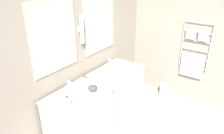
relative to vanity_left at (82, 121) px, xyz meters
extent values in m
cube|color=#9E9384|center=(0.03, 0.42, 0.87)|extent=(5.90, 0.06, 2.60)
cube|color=#BCB7A8|center=(0.00, 0.38, 1.18)|extent=(0.76, 0.02, 0.96)
cube|color=#B2BCBA|center=(0.00, 0.37, 1.18)|extent=(0.69, 0.01, 0.89)
cube|color=#BCB7A8|center=(0.95, 0.38, 1.18)|extent=(0.76, 0.02, 0.96)
cube|color=#B2BCBA|center=(0.95, 0.37, 1.18)|extent=(0.69, 0.01, 0.89)
cylinder|color=white|center=(0.48, 0.34, 1.18)|extent=(0.06, 0.06, 0.41)
cube|color=silver|center=(0.48, 0.38, 1.18)|extent=(0.05, 0.02, 0.08)
cube|color=#9E9384|center=(2.21, -0.56, 0.87)|extent=(0.06, 3.59, 2.60)
cylinder|color=silver|center=(2.15, -1.13, 0.70)|extent=(0.02, 0.02, 0.90)
cylinder|color=silver|center=(2.15, -0.63, 0.70)|extent=(0.02, 0.02, 0.90)
cylinder|color=silver|center=(2.15, -0.88, 1.12)|extent=(0.02, 0.50, 0.02)
cylinder|color=silver|center=(2.15, -0.88, 0.95)|extent=(0.02, 0.50, 0.02)
cylinder|color=silver|center=(2.15, -0.88, 0.78)|extent=(0.02, 0.50, 0.02)
cylinder|color=silver|center=(2.15, -0.88, 0.62)|extent=(0.02, 0.50, 0.02)
cylinder|color=silver|center=(2.15, -0.88, 0.45)|extent=(0.02, 0.50, 0.02)
cylinder|color=silver|center=(2.15, -0.88, 0.28)|extent=(0.02, 0.50, 0.02)
cube|color=white|center=(2.13, -0.88, 0.31)|extent=(0.04, 0.42, 0.45)
cube|color=white|center=(2.13, -0.99, 0.90)|extent=(0.04, 0.17, 0.18)
cube|color=white|center=(2.13, -0.77, 0.90)|extent=(0.04, 0.17, 0.18)
cube|color=white|center=(0.00, 0.04, -0.02)|extent=(0.85, 0.59, 0.82)
ellipsoid|color=white|center=(0.00, -0.25, -0.02)|extent=(0.79, 0.13, 0.69)
cube|color=silver|center=(0.00, 0.04, 0.40)|extent=(0.88, 0.62, 0.03)
ellipsoid|color=white|center=(0.00, 0.01, 0.36)|extent=(0.41, 0.35, 0.11)
cylinder|color=silver|center=(0.00, -0.33, 0.14)|extent=(0.23, 0.01, 0.01)
cube|color=white|center=(0.95, 0.04, -0.02)|extent=(0.85, 0.59, 0.82)
ellipsoid|color=white|center=(0.95, -0.25, -0.02)|extent=(0.79, 0.13, 0.69)
cube|color=silver|center=(0.95, 0.04, 0.40)|extent=(0.88, 0.62, 0.03)
ellipsoid|color=white|center=(0.95, 0.01, 0.36)|extent=(0.41, 0.35, 0.11)
cylinder|color=silver|center=(0.95, -0.33, 0.14)|extent=(0.23, 0.01, 0.01)
cylinder|color=silver|center=(0.95, -0.33, -0.12)|extent=(0.23, 0.01, 0.01)
cylinder|color=silver|center=(0.00, 0.20, 0.50)|extent=(0.02, 0.02, 0.17)
cylinder|color=silver|center=(0.00, 0.16, 0.57)|extent=(0.02, 0.09, 0.02)
cylinder|color=silver|center=(-0.07, 0.20, 0.43)|extent=(0.03, 0.03, 0.04)
cylinder|color=silver|center=(0.07, 0.20, 0.43)|extent=(0.03, 0.03, 0.04)
cylinder|color=silver|center=(0.95, 0.20, 0.50)|extent=(0.02, 0.02, 0.17)
cylinder|color=silver|center=(0.95, 0.16, 0.57)|extent=(0.02, 0.09, 0.02)
cylinder|color=silver|center=(0.88, 0.20, 0.43)|extent=(0.03, 0.03, 0.04)
cylinder|color=silver|center=(1.02, 0.20, 0.43)|extent=(0.03, 0.03, 0.04)
cylinder|color=silver|center=(-0.28, -0.06, 0.49)|extent=(0.05, 0.05, 0.15)
cylinder|color=red|center=(-0.28, -0.06, 0.57)|extent=(0.03, 0.03, 0.02)
ellipsoid|color=#4C4742|center=(0.21, -0.05, 0.46)|extent=(0.14, 0.14, 0.08)
cube|color=white|center=(0.69, -0.10, 0.43)|extent=(0.12, 0.08, 0.02)
ellipsoid|color=#F2E5CC|center=(0.69, -0.10, 0.45)|extent=(0.07, 0.05, 0.02)
cylinder|color=silver|center=(1.97, -0.46, -0.30)|extent=(0.20, 0.20, 0.27)
torus|color=silver|center=(1.97, -0.46, -0.17)|extent=(0.20, 0.20, 0.01)
camera|label=1|loc=(-1.80, -1.81, 2.01)|focal=35.00mm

